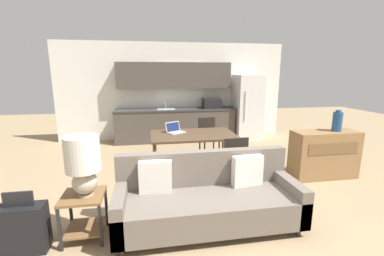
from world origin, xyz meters
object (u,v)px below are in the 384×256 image
object	(u,v)px
vase	(337,121)
laptop	(175,130)
dining_chair_near_right	(233,159)
dining_table	(193,137)
table_lamp	(83,162)
refrigerator	(247,107)
couch	(207,199)
suitcase	(23,228)
side_table	(84,209)
credenza	(324,154)
dining_chair_far_right	(208,135)

from	to	relation	value
vase	laptop	size ratio (longest dim) A/B	0.93
dining_chair_near_right	dining_table	bearing A→B (deg)	-63.09
table_lamp	refrigerator	bearing A→B (deg)	49.22
couch	dining_chair_near_right	world-z (taller)	couch
refrigerator	dining_table	distance (m)	3.01
suitcase	laptop	bearing A→B (deg)	49.57
side_table	laptop	bearing A→B (deg)	58.11
couch	credenza	world-z (taller)	couch
refrigerator	suitcase	world-z (taller)	refrigerator
vase	dining_chair_far_right	distance (m)	2.56
credenza	side_table	bearing A→B (deg)	-163.67
table_lamp	dining_chair_near_right	size ratio (longest dim) A/B	0.78
dining_table	vase	size ratio (longest dim) A/B	4.22
couch	laptop	world-z (taller)	laptop
couch	vase	bearing A→B (deg)	22.97
dining_table	laptop	bearing A→B (deg)	150.76
laptop	side_table	bearing A→B (deg)	-151.46
dining_table	laptop	xyz separation A→B (m)	(-0.33, 0.18, 0.10)
couch	dining_chair_near_right	xyz separation A→B (m)	(0.66, 0.98, 0.15)
vase	laptop	distance (m)	2.95
dining_chair_far_right	laptop	bearing A→B (deg)	-148.93
side_table	suitcase	distance (m)	0.61
side_table	credenza	bearing A→B (deg)	16.33
table_lamp	credenza	xyz separation A→B (m)	(3.84, 1.14, -0.49)
dining_table	vase	distance (m)	2.60
credenza	laptop	xyz separation A→B (m)	(-2.62, 0.89, 0.36)
laptop	dining_chair_near_right	bearing A→B (deg)	-80.23
table_lamp	dining_table	bearing A→B (deg)	49.92
dining_chair_near_right	laptop	bearing A→B (deg)	-55.09
refrigerator	couch	xyz separation A→B (m)	(-2.12, -4.08, -0.56)
refrigerator	dining_chair_far_right	distance (m)	2.10
couch	side_table	distance (m)	1.44
dining_table	credenza	xyz separation A→B (m)	(2.29, -0.70, -0.25)
couch	table_lamp	bearing A→B (deg)	-179.21
side_table	dining_chair_near_right	size ratio (longest dim) A/B	0.61
credenza	dining_chair_far_right	bearing A→B (deg)	139.47
couch	laptop	bearing A→B (deg)	95.27
table_lamp	credenza	size ratio (longest dim) A/B	0.58
refrigerator	vase	xyz separation A→B (m)	(0.49, -2.97, 0.13)
vase	laptop	world-z (taller)	vase
laptop	suitcase	xyz separation A→B (m)	(-1.85, -2.17, -0.51)
dining_chair_far_right	side_table	bearing A→B (deg)	-134.67
dining_table	couch	xyz separation A→B (m)	(-0.14, -1.82, -0.33)
side_table	dining_chair_near_right	bearing A→B (deg)	25.35
dining_chair_near_right	laptop	xyz separation A→B (m)	(-0.84, 1.03, 0.29)
suitcase	refrigerator	bearing A→B (deg)	45.54
side_table	dining_chair_far_right	bearing A→B (deg)	51.90
table_lamp	couch	bearing A→B (deg)	0.79
refrigerator	credenza	bearing A→B (deg)	-84.10
table_lamp	dining_chair_near_right	xyz separation A→B (m)	(2.06, 1.00, -0.43)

